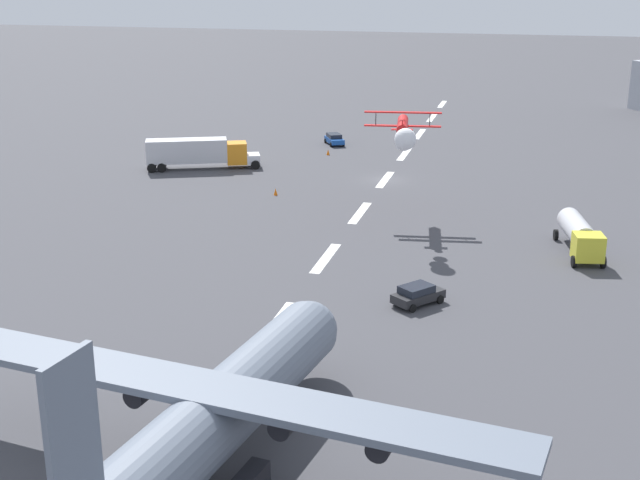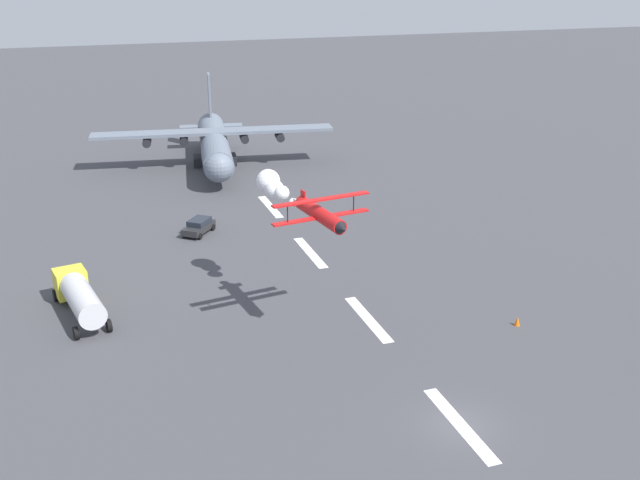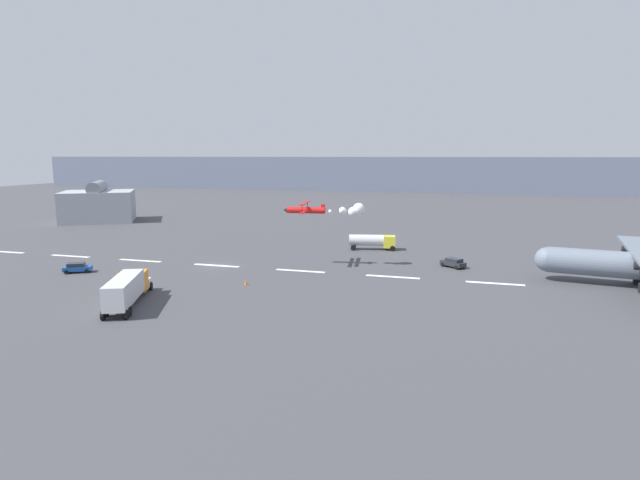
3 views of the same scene
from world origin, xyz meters
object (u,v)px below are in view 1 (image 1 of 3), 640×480
(followme_car_yellow, at_px, (334,139))
(traffic_cone_far, at_px, (276,192))
(stunt_biplane_red, at_px, (404,133))
(airport_staff_sedan, at_px, (418,294))
(fuel_tanker_truck, at_px, (580,234))
(semi_truck_orange, at_px, (199,152))
(traffic_cone_near, at_px, (328,152))
(cargo_transport_plane, at_px, (221,408))

(followme_car_yellow, distance_m, traffic_cone_far, 28.20)
(stunt_biplane_red, distance_m, airport_staff_sedan, 20.96)
(stunt_biplane_red, relative_size, fuel_tanker_truck, 1.46)
(followme_car_yellow, bearing_deg, semi_truck_orange, -34.54)
(stunt_biplane_red, distance_m, fuel_tanker_truck, 18.14)
(stunt_biplane_red, relative_size, traffic_cone_near, 17.50)
(fuel_tanker_truck, height_order, traffic_cone_far, fuel_tanker_truck)
(traffic_cone_far, bearing_deg, fuel_tanker_truck, 68.39)
(airport_staff_sedan, distance_m, traffic_cone_far, 33.81)
(followme_car_yellow, bearing_deg, airport_staff_sedan, 19.29)
(semi_truck_orange, distance_m, followme_car_yellow, 22.40)
(stunt_biplane_red, distance_m, semi_truck_orange, 34.41)
(followme_car_yellow, height_order, airport_staff_sedan, same)
(cargo_transport_plane, distance_m, semi_truck_orange, 66.55)
(airport_staff_sedan, bearing_deg, stunt_biplane_red, -167.32)
(semi_truck_orange, relative_size, airport_staff_sedan, 3.22)
(semi_truck_orange, xyz_separation_m, fuel_tanker_truck, (22.21, 44.15, -0.38))
(followme_car_yellow, xyz_separation_m, airport_staff_sedan, (55.85, 19.54, -0.00))
(stunt_biplane_red, bearing_deg, followme_car_yellow, -157.56)
(stunt_biplane_red, bearing_deg, traffic_cone_near, -154.36)
(cargo_transport_plane, distance_m, traffic_cone_far, 53.26)
(traffic_cone_near, bearing_deg, fuel_tanker_truck, 42.21)
(airport_staff_sedan, xyz_separation_m, traffic_cone_far, (-27.65, -19.45, -0.44))
(cargo_transport_plane, bearing_deg, followme_car_yellow, -170.68)
(stunt_biplane_red, height_order, semi_truck_orange, stunt_biplane_red)
(stunt_biplane_red, relative_size, airport_staff_sedan, 3.09)
(airport_staff_sedan, distance_m, traffic_cone_near, 52.54)
(fuel_tanker_truck, xyz_separation_m, traffic_cone_near, (-33.85, -30.70, -1.36))
(semi_truck_orange, xyz_separation_m, followme_car_yellow, (-18.42, 12.68, -1.30))
(fuel_tanker_truck, distance_m, airport_staff_sedan, 19.36)
(stunt_biplane_red, height_order, fuel_tanker_truck, stunt_biplane_red)
(fuel_tanker_truck, bearing_deg, followme_car_yellow, -142.24)
(fuel_tanker_truck, bearing_deg, traffic_cone_far, -111.61)
(traffic_cone_near, bearing_deg, airport_staff_sedan, 20.94)
(cargo_transport_plane, bearing_deg, airport_staff_sedan, 164.91)
(stunt_biplane_red, xyz_separation_m, semi_truck_orange, (-18.69, -28.01, -7.10))
(airport_staff_sedan, bearing_deg, traffic_cone_far, -144.88)
(fuel_tanker_truck, relative_size, traffic_cone_far, 12.02)
(stunt_biplane_red, height_order, traffic_cone_far, stunt_biplane_red)
(airport_staff_sedan, height_order, traffic_cone_near, airport_staff_sedan)
(fuel_tanker_truck, xyz_separation_m, airport_staff_sedan, (15.22, -11.93, -0.93))
(traffic_cone_near, bearing_deg, traffic_cone_far, -1.80)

